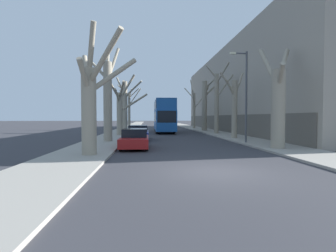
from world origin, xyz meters
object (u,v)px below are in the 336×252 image
(double_decker_bus, at_px, (164,114))
(parked_car_0, at_px, (135,139))
(street_tree_right_3, at_px, (205,104))
(parked_car_1, at_px, (138,133))
(street_tree_left_2, at_px, (121,109))
(street_tree_right_0, at_px, (278,102))
(street_tree_left_1, at_px, (108,98))
(street_tree_right_1, at_px, (234,107))
(street_tree_right_2, at_px, (217,101))
(street_tree_left_3, at_px, (125,104))
(street_tree_left_0, at_px, (91,100))
(lamp_post, at_px, (245,92))
(street_tree_right_4, at_px, (194,107))
(street_tree_left_4, at_px, (129,108))

(double_decker_bus, height_order, parked_car_0, double_decker_bus)
(street_tree_right_3, height_order, parked_car_1, street_tree_right_3)
(street_tree_left_2, distance_m, street_tree_right_0, 17.31)
(street_tree_left_1, height_order, street_tree_right_1, street_tree_left_1)
(street_tree_left_2, distance_m, street_tree_right_2, 11.60)
(street_tree_right_1, distance_m, street_tree_right_3, 14.26)
(street_tree_left_3, bearing_deg, parked_car_1, -80.20)
(street_tree_left_0, height_order, street_tree_right_0, street_tree_right_0)
(street_tree_right_2, height_order, lamp_post, street_tree_right_2)
(street_tree_left_1, bearing_deg, street_tree_right_0, -25.97)
(street_tree_right_0, distance_m, parked_car_1, 12.16)
(street_tree_left_0, xyz_separation_m, street_tree_left_1, (-0.34, 7.91, 0.72))
(street_tree_left_3, bearing_deg, street_tree_left_2, -88.86)
(street_tree_right_3, distance_m, double_decker_bus, 6.85)
(street_tree_left_1, xyz_separation_m, lamp_post, (10.80, -2.01, 0.34))
(street_tree_left_1, bearing_deg, street_tree_right_2, 39.13)
(street_tree_right_0, bearing_deg, parked_car_0, 171.20)
(street_tree_right_1, distance_m, lamp_post, 4.63)
(parked_car_1, bearing_deg, street_tree_left_3, 99.80)
(street_tree_right_4, bearing_deg, street_tree_right_0, -90.08)
(parked_car_0, bearing_deg, street_tree_right_0, -8.80)
(street_tree_left_1, height_order, street_tree_right_3, street_tree_left_1)
(street_tree_right_0, distance_m, street_tree_right_2, 15.18)
(street_tree_right_3, height_order, lamp_post, street_tree_right_3)
(street_tree_right_2, xyz_separation_m, double_decker_bus, (-6.15, 4.90, -1.59))
(street_tree_left_1, xyz_separation_m, street_tree_left_4, (0.11, 23.37, -0.00))
(street_tree_right_4, bearing_deg, street_tree_left_0, -108.69)
(double_decker_bus, height_order, lamp_post, lamp_post)
(street_tree_left_4, distance_m, lamp_post, 27.54)
(street_tree_right_1, height_order, parked_car_1, street_tree_right_1)
(street_tree_right_0, xyz_separation_m, parked_car_1, (-9.19, 7.59, -2.40))
(street_tree_right_4, xyz_separation_m, lamp_post, (-0.84, -27.50, 0.15))
(street_tree_left_4, distance_m, street_tree_right_3, 13.44)
(street_tree_left_0, bearing_deg, street_tree_right_0, 11.37)
(street_tree_right_2, relative_size, parked_car_0, 1.98)
(double_decker_bus, distance_m, parked_car_0, 18.97)
(street_tree_left_1, bearing_deg, street_tree_right_4, 65.46)
(lamp_post, bearing_deg, street_tree_left_3, 122.05)
(street_tree_right_0, height_order, parked_car_1, street_tree_right_0)
(parked_car_0, bearing_deg, street_tree_left_4, 94.76)
(street_tree_left_3, distance_m, street_tree_right_1, 16.90)
(street_tree_right_3, distance_m, parked_car_1, 17.80)
(street_tree_left_2, height_order, street_tree_right_1, street_tree_left_2)
(street_tree_left_2, relative_size, double_decker_bus, 0.63)
(street_tree_left_3, height_order, lamp_post, street_tree_left_3)
(street_tree_right_1, bearing_deg, street_tree_right_2, 88.27)
(street_tree_right_4, bearing_deg, parked_car_0, -107.27)
(street_tree_left_2, bearing_deg, street_tree_right_0, -49.25)
(street_tree_left_3, bearing_deg, street_tree_left_1, -90.57)
(parked_car_1, bearing_deg, street_tree_left_2, 110.88)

